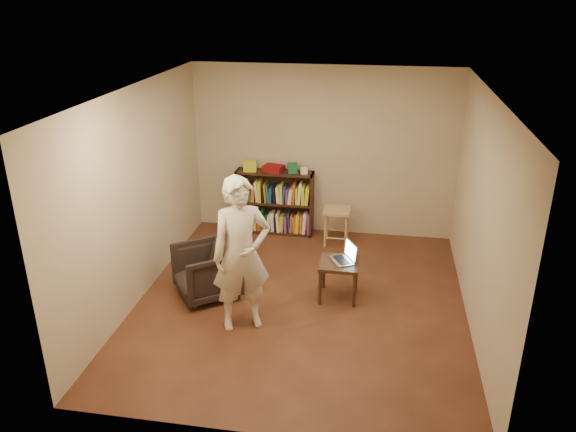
% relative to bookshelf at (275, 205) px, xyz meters
% --- Properties ---
extents(floor, '(4.50, 4.50, 0.00)m').
position_rel_bookshelf_xyz_m(floor, '(0.72, -2.09, -0.44)').
color(floor, '#472217').
rests_on(floor, ground).
extents(ceiling, '(4.50, 4.50, 0.00)m').
position_rel_bookshelf_xyz_m(ceiling, '(0.72, -2.09, 2.16)').
color(ceiling, silver).
rests_on(ceiling, wall_back).
extents(wall_back, '(4.00, 0.00, 4.00)m').
position_rel_bookshelf_xyz_m(wall_back, '(0.72, 0.16, 0.86)').
color(wall_back, beige).
rests_on(wall_back, floor).
extents(wall_left, '(0.00, 4.50, 4.50)m').
position_rel_bookshelf_xyz_m(wall_left, '(-1.28, -2.09, 0.86)').
color(wall_left, beige).
rests_on(wall_left, floor).
extents(wall_right, '(0.00, 4.50, 4.50)m').
position_rel_bookshelf_xyz_m(wall_right, '(2.72, -2.09, 0.86)').
color(wall_right, beige).
rests_on(wall_right, floor).
extents(bookshelf, '(1.20, 0.30, 1.00)m').
position_rel_bookshelf_xyz_m(bookshelf, '(0.00, 0.00, 0.00)').
color(bookshelf, black).
rests_on(bookshelf, floor).
extents(box_yellow, '(0.21, 0.17, 0.16)m').
position_rel_bookshelf_xyz_m(box_yellow, '(-0.38, -0.04, 0.64)').
color(box_yellow, yellow).
rests_on(box_yellow, bookshelf).
extents(red_cloth, '(0.34, 0.29, 0.10)m').
position_rel_bookshelf_xyz_m(red_cloth, '(-0.02, -0.01, 0.61)').
color(red_cloth, maroon).
rests_on(red_cloth, bookshelf).
extents(box_green, '(0.17, 0.17, 0.14)m').
position_rel_bookshelf_xyz_m(box_green, '(0.28, -0.01, 0.63)').
color(box_green, '#1B683B').
rests_on(box_green, bookshelf).
extents(box_white, '(0.12, 0.12, 0.08)m').
position_rel_bookshelf_xyz_m(box_white, '(0.46, -0.02, 0.60)').
color(box_white, white).
rests_on(box_white, bookshelf).
extents(stool, '(0.39, 0.39, 0.56)m').
position_rel_bookshelf_xyz_m(stool, '(1.00, -0.31, 0.02)').
color(stool, tan).
rests_on(stool, floor).
extents(armchair, '(1.01, 1.00, 0.66)m').
position_rel_bookshelf_xyz_m(armchair, '(-0.48, -2.10, -0.11)').
color(armchair, '#2B201D').
rests_on(armchair, floor).
extents(side_table, '(0.48, 0.48, 0.49)m').
position_rel_bookshelf_xyz_m(side_table, '(1.17, -1.88, -0.03)').
color(side_table, black).
rests_on(side_table, floor).
extents(laptop, '(0.37, 0.40, 0.24)m').
position_rel_bookshelf_xyz_m(laptop, '(1.24, -1.83, 0.11)').
color(laptop, '#A8A9AD').
rests_on(laptop, side_table).
extents(person, '(0.78, 0.67, 1.80)m').
position_rel_bookshelf_xyz_m(person, '(0.14, -2.68, 0.46)').
color(person, beige).
rests_on(person, floor).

